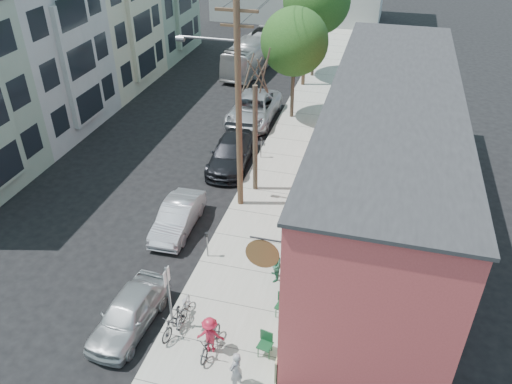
% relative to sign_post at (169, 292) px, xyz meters
% --- Properties ---
extents(ground, '(120.00, 120.00, 0.00)m').
position_rel_sign_post_xyz_m(ground, '(-2.35, 3.62, -1.83)').
color(ground, black).
extents(sidewalk, '(4.50, 58.00, 0.15)m').
position_rel_sign_post_xyz_m(sidewalk, '(1.90, 14.62, -1.76)').
color(sidewalk, '#A1A195').
rests_on(sidewalk, ground).
extents(cafe_building, '(6.60, 20.20, 6.61)m').
position_rel_sign_post_xyz_m(cafe_building, '(6.64, 8.62, 1.47)').
color(cafe_building, '#AF4142').
rests_on(cafe_building, ground).
extents(apartment_row, '(6.30, 32.00, 9.00)m').
position_rel_sign_post_xyz_m(apartment_row, '(-14.20, 17.62, 2.67)').
color(apartment_row, gray).
rests_on(apartment_row, ground).
extents(sign_post, '(0.07, 0.45, 2.80)m').
position_rel_sign_post_xyz_m(sign_post, '(0.00, 0.00, 0.00)').
color(sign_post, slate).
rests_on(sign_post, sidewalk).
extents(parking_meter_near, '(0.14, 0.14, 1.24)m').
position_rel_sign_post_xyz_m(parking_meter_near, '(-0.10, 4.01, -0.85)').
color(parking_meter_near, slate).
rests_on(parking_meter_near, sidewalk).
extents(parking_meter_far, '(0.14, 0.14, 1.24)m').
position_rel_sign_post_xyz_m(parking_meter_far, '(-0.10, 13.00, -0.85)').
color(parking_meter_far, slate).
rests_on(parking_meter_far, sidewalk).
extents(utility_pole_near, '(3.57, 0.28, 10.00)m').
position_rel_sign_post_xyz_m(utility_pole_near, '(0.04, 8.24, 3.58)').
color(utility_pole_near, '#503A28').
rests_on(utility_pole_near, sidewalk).
extents(utility_pole_far, '(1.80, 0.28, 10.00)m').
position_rel_sign_post_xyz_m(utility_pole_far, '(0.10, 25.01, 3.51)').
color(utility_pole_far, '#503A28').
rests_on(utility_pole_far, sidewalk).
extents(tree_bare, '(0.24, 0.24, 5.59)m').
position_rel_sign_post_xyz_m(tree_bare, '(0.45, 9.73, 1.11)').
color(tree_bare, '#44392C').
rests_on(tree_bare, sidewalk).
extents(tree_leafy_mid, '(4.19, 4.19, 7.06)m').
position_rel_sign_post_xyz_m(tree_leafy_mid, '(0.45, 19.00, 3.27)').
color(tree_leafy_mid, '#44392C').
rests_on(tree_leafy_mid, sidewalk).
extents(tree_leafy_far, '(5.02, 5.02, 8.24)m').
position_rel_sign_post_xyz_m(tree_leafy_far, '(0.45, 27.19, 4.04)').
color(tree_leafy_far, '#44392C').
rests_on(tree_leafy_far, sidewalk).
extents(patio_chair_a, '(0.59, 0.59, 0.88)m').
position_rel_sign_post_xyz_m(patio_chair_a, '(3.68, 1.58, -1.24)').
color(patio_chair_a, '#113E21').
rests_on(patio_chair_a, sidewalk).
extents(patio_chair_b, '(0.58, 0.58, 0.88)m').
position_rel_sign_post_xyz_m(patio_chair_b, '(3.51, -0.32, -1.24)').
color(patio_chair_b, '#113E21').
rests_on(patio_chair_b, sidewalk).
extents(patron_grey, '(0.53, 0.63, 1.48)m').
position_rel_sign_post_xyz_m(patron_grey, '(2.93, -1.74, -0.94)').
color(patron_grey, gray).
rests_on(patron_grey, sidewalk).
extents(patron_green, '(0.76, 0.87, 1.51)m').
position_rel_sign_post_xyz_m(patron_green, '(2.94, 3.34, -0.93)').
color(patron_green, '#2A6A4C').
rests_on(patron_green, sidewalk).
extents(cyclist, '(1.02, 0.68, 1.47)m').
position_rel_sign_post_xyz_m(cyclist, '(1.68, -0.63, -0.95)').
color(cyclist, maroon).
rests_on(cyclist, sidewalk).
extents(cyclist_bike, '(0.67, 1.73, 0.90)m').
position_rel_sign_post_xyz_m(cyclist_bike, '(1.68, -0.63, -1.23)').
color(cyclist_bike, black).
rests_on(cyclist_bike, sidewalk).
extents(parked_bike_a, '(0.76, 1.69, 0.98)m').
position_rel_sign_post_xyz_m(parked_bike_a, '(0.20, -0.21, -1.19)').
color(parked_bike_a, black).
rests_on(parked_bike_a, sidewalk).
extents(parked_bike_b, '(0.77, 1.68, 0.85)m').
position_rel_sign_post_xyz_m(parked_bike_b, '(0.24, 0.50, -1.26)').
color(parked_bike_b, gray).
rests_on(parked_bike_b, sidewalk).
extents(car_0, '(1.80, 4.06, 1.36)m').
position_rel_sign_post_xyz_m(car_0, '(-1.55, -0.27, -1.15)').
color(car_0, '#A4A8AC').
rests_on(car_0, ground).
extents(car_1, '(1.56, 4.11, 1.34)m').
position_rel_sign_post_xyz_m(car_1, '(-2.12, 5.66, -1.16)').
color(car_1, '#BABAC3').
rests_on(car_1, ground).
extents(car_2, '(2.50, 5.26, 1.48)m').
position_rel_sign_post_xyz_m(car_2, '(-1.55, 11.99, -1.09)').
color(car_2, black).
rests_on(car_2, ground).
extents(car_3, '(2.79, 5.97, 1.65)m').
position_rel_sign_post_xyz_m(car_3, '(-1.90, 18.01, -1.01)').
color(car_3, '#AAADB2').
rests_on(car_3, ground).
extents(bus, '(3.06, 9.59, 2.63)m').
position_rel_sign_post_xyz_m(bus, '(-4.58, 28.04, -0.52)').
color(bus, silver).
rests_on(bus, ground).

